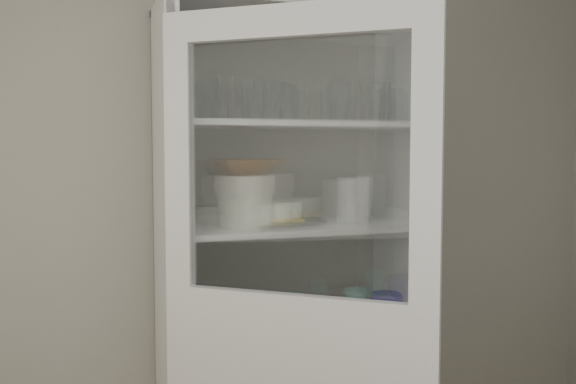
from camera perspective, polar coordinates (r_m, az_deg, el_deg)
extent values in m
cube|color=#A19F93|center=(2.69, -5.58, -1.64)|extent=(3.60, 0.02, 2.60)
cube|color=silver|center=(2.46, -10.89, -8.12)|extent=(0.03, 0.45, 2.10)
cube|color=silver|center=(2.76, 9.67, -6.79)|extent=(0.03, 0.45, 2.10)
cube|color=#67645C|center=(2.76, -1.40, -6.71)|extent=(1.00, 0.03, 2.10)
cube|color=silver|center=(2.57, 0.00, 15.72)|extent=(1.00, 0.45, 0.03)
cube|color=white|center=(2.60, 0.11, -11.92)|extent=(0.94, 0.42, 0.02)
cube|color=white|center=(2.52, 0.11, -3.14)|extent=(0.94, 0.42, 0.02)
cube|color=white|center=(2.50, 0.11, 5.99)|extent=(0.94, 0.42, 0.02)
cube|color=silver|center=(2.03, 0.60, 15.04)|extent=(0.73, 0.60, 0.10)
cube|color=silver|center=(2.16, -9.61, 2.29)|extent=(0.10, 0.09, 0.80)
cube|color=silver|center=(1.89, 12.24, 2.03)|extent=(0.10, 0.09, 0.80)
cube|color=silver|center=(1.99, 0.59, 2.21)|extent=(0.57, 0.46, 0.78)
cylinder|color=silver|center=(2.28, -6.95, 8.43)|extent=(0.09, 0.09, 0.16)
cylinder|color=silver|center=(2.36, -3.11, 8.21)|extent=(0.08, 0.08, 0.15)
cylinder|color=silver|center=(2.35, -1.43, 8.15)|extent=(0.09, 0.09, 0.14)
cylinder|color=silver|center=(2.37, 0.04, 7.95)|extent=(0.08, 0.08, 0.13)
cylinder|color=silver|center=(2.45, 4.72, 7.97)|extent=(0.09, 0.09, 0.14)
cylinder|color=silver|center=(2.52, 8.31, 7.89)|extent=(0.09, 0.09, 0.15)
cylinder|color=silver|center=(2.57, 8.83, 7.62)|extent=(0.07, 0.07, 0.13)
cylinder|color=silver|center=(2.40, -9.24, 7.99)|extent=(0.09, 0.09, 0.14)
cylinder|color=silver|center=(2.44, -6.06, 7.93)|extent=(0.07, 0.07, 0.14)
cylinder|color=silver|center=(2.46, -2.66, 7.98)|extent=(0.08, 0.08, 0.15)
cylinder|color=silver|center=(2.56, 1.11, 7.72)|extent=(0.09, 0.09, 0.14)
cylinder|color=silver|center=(2.58, 3.66, 7.60)|extent=(0.08, 0.08, 0.13)
cylinder|color=white|center=(2.44, -3.84, -1.63)|extent=(0.21, 0.21, 0.13)
cylinder|color=white|center=(2.60, -5.91, -1.92)|extent=(0.22, 0.22, 0.07)
cylinder|color=beige|center=(2.43, -3.85, 0.68)|extent=(0.25, 0.25, 0.07)
imported|color=brown|center=(2.43, -3.85, 2.23)|extent=(0.25, 0.25, 0.06)
cylinder|color=silver|center=(2.50, -0.41, -2.71)|extent=(0.43, 0.43, 0.02)
cube|color=gold|center=(2.50, -0.41, -2.37)|extent=(0.18, 0.18, 0.01)
cylinder|color=white|center=(2.50, -0.41, -1.53)|extent=(0.15, 0.15, 0.06)
cylinder|color=silver|center=(2.63, 5.79, -0.65)|extent=(0.13, 0.13, 0.18)
imported|color=navy|center=(2.71, 8.72, -9.93)|extent=(0.15, 0.15, 0.10)
imported|color=teal|center=(2.75, 6.00, -9.66)|extent=(0.14, 0.14, 0.11)
imported|color=white|center=(2.55, 3.88, -11.00)|extent=(0.10, 0.10, 0.08)
cylinder|color=teal|center=(2.66, 0.61, -10.40)|extent=(0.08, 0.08, 0.08)
ellipsoid|color=teal|center=(2.65, 0.61, -9.39)|extent=(0.08, 0.08, 0.02)
cylinder|color=silver|center=(2.43, -7.28, -12.30)|extent=(0.11, 0.11, 0.04)
cylinder|color=white|center=(2.52, -9.23, -10.56)|extent=(0.13, 0.13, 0.14)
cylinder|color=silver|center=(2.45, 4.54, 8.09)|extent=(0.08, 0.08, 0.15)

